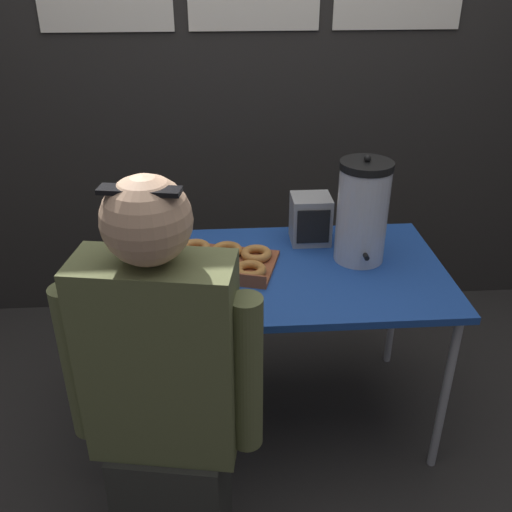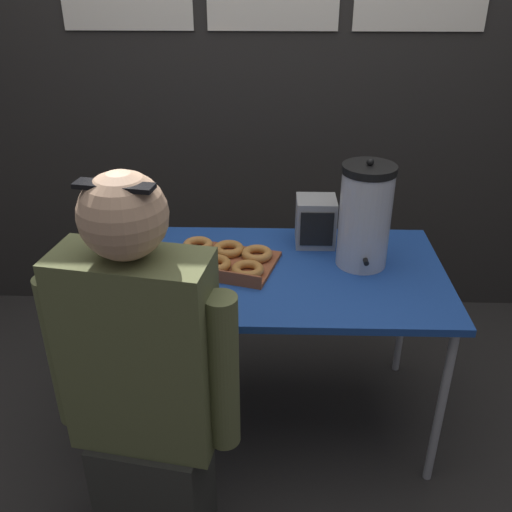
# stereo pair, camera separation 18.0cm
# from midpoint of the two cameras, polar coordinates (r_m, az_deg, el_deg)

# --- Properties ---
(ground_plane) EXTENTS (12.00, 12.00, 0.00)m
(ground_plane) POSITION_cam_midpoint_polar(r_m,az_deg,el_deg) (2.58, -0.81, -15.46)
(ground_plane) COLOR #2D2B28
(back_wall) EXTENTS (6.00, 0.11, 2.70)m
(back_wall) POSITION_cam_midpoint_polar(r_m,az_deg,el_deg) (2.87, -2.18, 19.64)
(back_wall) COLOR #282623
(back_wall) RESTS_ON ground
(folding_table) EXTENTS (1.32, 0.73, 0.72)m
(folding_table) POSITION_cam_midpoint_polar(r_m,az_deg,el_deg) (2.17, -0.93, -2.52)
(folding_table) COLOR #1E479E
(folding_table) RESTS_ON ground
(donut_box) EXTENTS (0.46, 0.38, 0.05)m
(donut_box) POSITION_cam_midpoint_polar(r_m,az_deg,el_deg) (2.17, -5.87, -0.51)
(donut_box) COLOR brown
(donut_box) RESTS_ON folding_table
(coffee_urn) EXTENTS (0.20, 0.22, 0.42)m
(coffee_urn) POSITION_cam_midpoint_polar(r_m,az_deg,el_deg) (2.16, 8.25, 4.35)
(coffee_urn) COLOR silver
(coffee_urn) RESTS_ON folding_table
(cell_phone) EXTENTS (0.10, 0.15, 0.01)m
(cell_phone) POSITION_cam_midpoint_polar(r_m,az_deg,el_deg) (2.14, -14.81, -2.35)
(cell_phone) COLOR black
(cell_phone) RESTS_ON folding_table
(space_heater) EXTENTS (0.16, 0.15, 0.20)m
(space_heater) POSITION_cam_midpoint_polar(r_m,az_deg,el_deg) (2.32, 3.26, 3.66)
(space_heater) COLOR #9E9E9E
(space_heater) RESTS_ON folding_table
(person_seated) EXTENTS (0.56, 0.29, 1.32)m
(person_seated) POSITION_cam_midpoint_polar(r_m,az_deg,el_deg) (1.73, -12.20, -13.99)
(person_seated) COLOR #33332D
(person_seated) RESTS_ON ground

